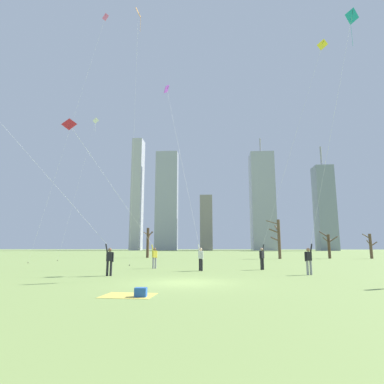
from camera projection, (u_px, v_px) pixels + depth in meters
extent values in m
plane|color=#7A934C|center=(183.00, 283.00, 15.14)|extent=(400.00, 400.00, 0.00)
cylinder|color=black|center=(111.00, 269.00, 18.65)|extent=(0.14, 0.14, 0.85)
cylinder|color=black|center=(107.00, 268.00, 18.68)|extent=(0.14, 0.14, 0.85)
cube|color=black|center=(110.00, 256.00, 18.79)|extent=(0.36, 0.23, 0.54)
sphere|color=brown|center=(110.00, 250.00, 18.85)|extent=(0.22, 0.22, 0.22)
cylinder|color=black|center=(113.00, 257.00, 18.75)|extent=(0.09, 0.09, 0.55)
cylinder|color=black|center=(107.00, 248.00, 18.90)|extent=(0.21, 0.11, 0.56)
cylinder|color=silver|center=(7.00, 130.00, 21.44)|extent=(15.03, 1.39, 15.27)
cylinder|color=gray|center=(156.00, 263.00, 25.09)|extent=(0.14, 0.14, 0.85)
cylinder|color=gray|center=(153.00, 263.00, 24.95)|extent=(0.14, 0.14, 0.85)
cube|color=yellow|center=(155.00, 254.00, 25.14)|extent=(0.38, 0.38, 0.54)
sphere|color=brown|center=(155.00, 249.00, 25.21)|extent=(0.22, 0.22, 0.22)
cylinder|color=yellow|center=(157.00, 254.00, 25.27)|extent=(0.09, 0.09, 0.55)
cylinder|color=yellow|center=(152.00, 248.00, 25.09)|extent=(0.21, 0.20, 0.56)
cube|color=red|center=(69.00, 124.00, 24.27)|extent=(1.28, 0.52, 1.16)
cylinder|color=black|center=(69.00, 124.00, 24.27)|extent=(0.22, 0.44, 0.71)
cylinder|color=silver|center=(112.00, 186.00, 24.70)|extent=(6.11, 2.90, 9.12)
cylinder|color=gray|center=(308.00, 268.00, 19.28)|extent=(0.14, 0.14, 0.85)
cylinder|color=gray|center=(311.00, 268.00, 19.32)|extent=(0.14, 0.14, 0.85)
cube|color=black|center=(308.00, 256.00, 19.42)|extent=(0.38, 0.27, 0.54)
sphere|color=#9E7051|center=(308.00, 250.00, 19.49)|extent=(0.22, 0.22, 0.22)
cylinder|color=black|center=(305.00, 257.00, 19.38)|extent=(0.09, 0.09, 0.55)
cylinder|color=black|center=(311.00, 248.00, 19.53)|extent=(0.22, 0.13, 0.56)
cube|color=teal|center=(352.00, 16.00, 26.33)|extent=(1.41, 0.61, 1.49)
cylinder|color=black|center=(352.00, 16.00, 26.33)|extent=(0.18, 0.24, 0.97)
cylinder|color=teal|center=(352.00, 35.00, 26.19)|extent=(0.02, 0.02, 2.09)
cylinder|color=silver|center=(334.00, 113.00, 22.95)|extent=(5.70, 4.02, 18.76)
cylinder|color=black|center=(261.00, 264.00, 23.49)|extent=(0.14, 0.14, 0.85)
cylinder|color=black|center=(263.00, 264.00, 23.64)|extent=(0.14, 0.14, 0.85)
cube|color=black|center=(262.00, 254.00, 23.68)|extent=(0.38, 0.38, 0.54)
sphere|color=tan|center=(262.00, 249.00, 23.75)|extent=(0.22, 0.22, 0.22)
cylinder|color=black|center=(260.00, 255.00, 23.54)|extent=(0.09, 0.09, 0.55)
cylinder|color=black|center=(263.00, 248.00, 23.90)|extent=(0.20, 0.21, 0.56)
cube|color=yellow|center=(322.00, 45.00, 29.45)|extent=(1.02, 0.44, 0.92)
cylinder|color=black|center=(322.00, 45.00, 29.45)|extent=(0.17, 0.37, 0.56)
cylinder|color=silver|center=(296.00, 134.00, 26.70)|extent=(6.59, 2.87, 18.39)
cylinder|color=black|center=(202.00, 265.00, 22.44)|extent=(0.14, 0.14, 0.85)
cylinder|color=black|center=(200.00, 265.00, 22.61)|extent=(0.14, 0.14, 0.85)
cube|color=white|center=(201.00, 255.00, 22.64)|extent=(0.38, 0.39, 0.54)
sphere|color=beige|center=(201.00, 249.00, 22.71)|extent=(0.22, 0.22, 0.22)
cylinder|color=white|center=(203.00, 255.00, 22.47)|extent=(0.09, 0.09, 0.55)
cylinder|color=white|center=(199.00, 248.00, 22.89)|extent=(0.20, 0.21, 0.56)
cube|color=purple|center=(167.00, 89.00, 32.36)|extent=(0.52, 1.19, 1.06)
cylinder|color=black|center=(167.00, 89.00, 32.36)|extent=(0.44, 0.25, 0.63)
cylinder|color=silver|center=(180.00, 154.00, 27.65)|extent=(3.58, 6.62, 15.76)
cube|color=orange|center=(138.00, 12.00, 30.03)|extent=(0.48, 1.14, 1.06)
cylinder|color=black|center=(138.00, 12.00, 30.03)|extent=(0.41, 0.13, 0.65)
cylinder|color=orange|center=(140.00, 24.00, 29.88)|extent=(0.02, 0.02, 1.59)
cylinder|color=silver|center=(134.00, 136.00, 29.47)|extent=(0.82, 2.92, 23.58)
cylinder|color=#3F3833|center=(130.00, 265.00, 28.91)|extent=(0.10, 0.10, 0.08)
cube|color=pink|center=(106.00, 17.00, 36.70)|extent=(0.89, 0.29, 0.91)
cylinder|color=black|center=(106.00, 17.00, 36.70)|extent=(0.03, 0.18, 0.59)
cylinder|color=silver|center=(69.00, 133.00, 34.83)|extent=(7.11, 0.56, 27.92)
cylinder|color=#3F3833|center=(28.00, 263.00, 32.96)|extent=(0.10, 0.10, 0.08)
cube|color=white|center=(96.00, 121.00, 43.29)|extent=(0.88, 0.25, 0.85)
cylinder|color=black|center=(96.00, 121.00, 43.29)|extent=(0.12, 0.23, 0.54)
cylinder|color=white|center=(95.00, 127.00, 43.25)|extent=(0.02, 0.02, 1.22)
cylinder|color=silver|center=(78.00, 187.00, 41.03)|extent=(3.23, 1.59, 18.67)
cylinder|color=#3F3833|center=(57.00, 260.00, 38.77)|extent=(0.10, 0.10, 0.08)
cube|color=#D8BF4C|center=(128.00, 295.00, 11.08)|extent=(1.88, 1.51, 0.01)
cube|color=#2659B2|center=(141.00, 292.00, 10.78)|extent=(0.40, 0.28, 0.30)
cylinder|color=brown|center=(371.00, 246.00, 46.11)|extent=(0.40, 0.40, 3.58)
cylinder|color=brown|center=(369.00, 243.00, 45.94)|extent=(0.88, 0.71, 0.85)
cylinder|color=brown|center=(366.00, 236.00, 46.23)|extent=(1.28, 0.49, 0.76)
cylinder|color=brown|center=(374.00, 244.00, 46.16)|extent=(1.06, 0.22, 0.74)
cylinder|color=#4C3828|center=(329.00, 246.00, 46.57)|extent=(0.40, 0.40, 3.50)
cylinder|color=#4C3828|center=(326.00, 240.00, 46.33)|extent=(1.19, 1.03, 0.82)
cylinder|color=#4C3828|center=(329.00, 237.00, 47.15)|extent=(0.62, 0.94, 0.81)
cylinder|color=#4C3828|center=(324.00, 234.00, 47.22)|extent=(1.24, 0.81, 1.01)
cylinder|color=#4C3828|center=(330.00, 241.00, 47.30)|extent=(0.86, 1.34, 0.55)
cylinder|color=#4C3828|center=(333.00, 239.00, 46.02)|extent=(0.96, 1.54, 0.94)
cylinder|color=#4C3828|center=(148.00, 243.00, 49.98)|extent=(0.44, 0.44, 4.65)
cylinder|color=#4C3828|center=(146.00, 234.00, 49.78)|extent=(0.60, 1.02, 0.45)
cylinder|color=#4C3828|center=(150.00, 235.00, 50.84)|extent=(0.53, 1.49, 1.30)
cylinder|color=#4C3828|center=(150.00, 234.00, 50.24)|extent=(0.90, 0.27, 0.77)
cylinder|color=brown|center=(279.00, 239.00, 45.46)|extent=(0.42, 0.42, 5.59)
cylinder|color=brown|center=(277.00, 229.00, 46.44)|extent=(0.43, 1.59, 1.12)
cylinder|color=brown|center=(275.00, 239.00, 46.04)|extent=(1.14, 1.30, 0.73)
cylinder|color=brown|center=(272.00, 222.00, 46.10)|extent=(1.74, 0.50, 0.68)
cylinder|color=brown|center=(274.00, 231.00, 45.28)|extent=(1.61, 1.05, 0.69)
cube|color=#9EA3AD|center=(262.00, 201.00, 157.92)|extent=(11.51, 11.61, 48.41)
cylinder|color=#99999E|center=(260.00, 146.00, 162.77)|extent=(0.80, 0.80, 8.37)
cube|color=gray|center=(325.00, 208.00, 145.47)|extent=(8.20, 8.24, 38.83)
cylinder|color=#99999E|center=(321.00, 157.00, 149.63)|extent=(0.80, 0.80, 9.80)
cube|color=gray|center=(206.00, 223.00, 159.54)|extent=(6.18, 6.86, 27.46)
cube|color=#9EA3AD|center=(167.00, 200.00, 161.39)|extent=(11.14, 6.07, 50.31)
cube|color=#B2B2B7|center=(137.00, 194.00, 163.81)|extent=(5.17, 8.07, 57.58)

